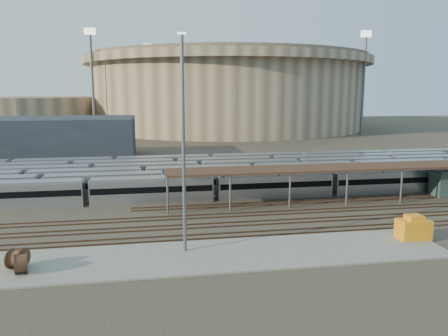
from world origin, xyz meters
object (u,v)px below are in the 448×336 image
cable_reel_west (18,258)px  yellow_equipment (413,229)px  cable_reel_east (21,263)px  yard_light_pole (183,145)px

cable_reel_west → yellow_equipment: (41.06, 1.35, 0.12)m
cable_reel_west → cable_reel_east: cable_reel_west is taller
cable_reel_east → yellow_equipment: (40.42, 2.70, 0.13)m
cable_reel_west → yard_light_pole: yard_light_pole is taller
cable_reel_west → cable_reel_east: 1.49m
cable_reel_west → yard_light_pole: (15.69, 1.93, 9.98)m
yellow_equipment → cable_reel_east: bearing=-175.7°
yellow_equipment → cable_reel_west: bearing=-177.7°
cable_reel_east → yard_light_pole: bearing=12.3°
cable_reel_west → yellow_equipment: size_ratio=0.56×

